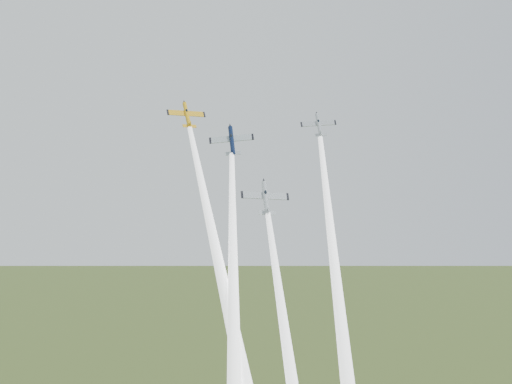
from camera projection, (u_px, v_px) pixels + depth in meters
name	position (u px, v px, depth m)	size (l,w,h in m)	color
plane_yellow	(187.00, 115.00, 124.15)	(7.75, 7.69, 1.21)	gold
smoke_trail_yellow	(221.00, 275.00, 106.56)	(2.85, 2.85, 62.58)	white
plane_navy	(232.00, 141.00, 121.40)	(8.52, 8.45, 1.33)	#0C1735
smoke_trail_navy	(234.00, 314.00, 101.84)	(2.85, 2.85, 63.92)	white
plane_silver_right	(319.00, 125.00, 126.24)	(7.07, 7.01, 1.11)	#A5ABB3
smoke_trail_silver_right	(339.00, 308.00, 104.65)	(2.85, 2.85, 71.20)	white
plane_silver_low	(266.00, 198.00, 113.72)	(8.76, 8.69, 1.37)	#A8AFB6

